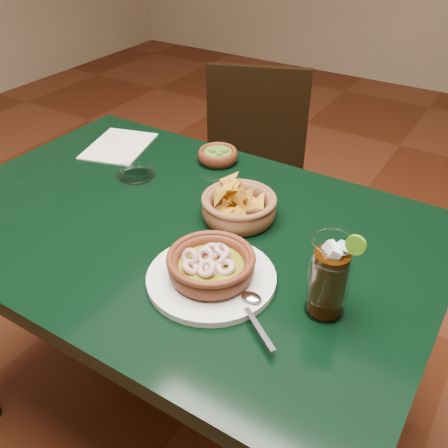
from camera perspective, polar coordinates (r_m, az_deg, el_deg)
The scene contains 9 objects.
ground at distance 1.72m, azimuth -3.85°, elevation -20.94°, with size 7.00×7.00×0.00m, color #471C0C.
dining_table at distance 1.24m, azimuth -5.00°, elevation -3.63°, with size 1.20×0.80×0.75m.
dining_chair at distance 1.91m, azimuth 3.11°, elevation 5.26°, with size 0.52×0.52×0.87m.
shrimp_plate at distance 0.99m, azimuth -1.46°, elevation -5.11°, with size 0.33×0.26×0.08m.
chip_basket at distance 1.17m, azimuth 1.68°, elevation 1.98°, with size 0.21×0.21×0.12m.
guacamole_ramekin at distance 1.43m, azimuth -0.69°, elevation 7.89°, with size 0.13×0.13×0.04m.
cola_drink at distance 0.91m, azimuth 11.91°, elevation -6.02°, with size 0.16×0.16×0.19m.
glass_ashtray at distance 1.38m, azimuth -10.03°, elevation 5.83°, with size 0.12×0.12×0.03m.
paper_menu at distance 1.56m, azimuth -11.91°, elevation 8.73°, with size 0.22×0.26×0.00m.
Camera 1 is at (0.61, -0.76, 1.42)m, focal length 40.00 mm.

